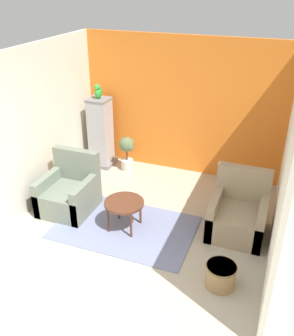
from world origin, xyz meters
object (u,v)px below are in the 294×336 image
object	(u,v)px
coffee_table	(124,205)
potted_plant	(127,150)
wicker_basket	(221,275)
armchair_left	(69,193)
armchair_right	(238,215)
birdcage	(101,133)
parrot	(98,92)

from	to	relation	value
coffee_table	potted_plant	size ratio (longest dim) A/B	0.87
potted_plant	wicker_basket	bearing A→B (deg)	-46.46
armchair_left	armchair_right	xyz separation A→B (m)	(2.70, 0.35, 0.00)
birdcage	armchair_right	bearing A→B (deg)	-24.15
birdcage	potted_plant	xyz separation A→B (m)	(0.58, -0.04, -0.26)
armchair_right	wicker_basket	bearing A→B (deg)	-90.77
coffee_table	potted_plant	world-z (taller)	potted_plant
armchair_left	birdcage	bearing A→B (deg)	98.75
armchair_left	birdcage	size ratio (longest dim) A/B	0.69
birdcage	armchair_left	bearing A→B (deg)	-81.25
armchair_left	birdcage	xyz separation A→B (m)	(-0.26, 1.68, 0.38)
coffee_table	birdcage	xyz separation A→B (m)	(-1.33, 1.85, 0.26)
potted_plant	armchair_right	bearing A→B (deg)	-28.32
armchair_left	armchair_right	bearing A→B (deg)	7.45
coffee_table	wicker_basket	bearing A→B (deg)	-22.85
armchair_left	potted_plant	world-z (taller)	armchair_left
potted_plant	wicker_basket	size ratio (longest dim) A/B	1.79
armchair_left	potted_plant	bearing A→B (deg)	78.94
potted_plant	birdcage	bearing A→B (deg)	175.65
armchair_right	potted_plant	distance (m)	2.70
armchair_right	birdcage	size ratio (longest dim) A/B	0.69
parrot	potted_plant	bearing A→B (deg)	-4.59
armchair_right	wicker_basket	xyz separation A→B (m)	(-0.02, -1.20, -0.13)
coffee_table	wicker_basket	world-z (taller)	coffee_table
birdcage	parrot	size ratio (longest dim) A/B	4.92
coffee_table	armchair_left	bearing A→B (deg)	170.91
armchair_right	parrot	bearing A→B (deg)	155.81
coffee_table	parrot	size ratio (longest dim) A/B	2.13
birdcage	parrot	distance (m)	0.85
armchair_left	wicker_basket	bearing A→B (deg)	-17.61
coffee_table	armchair_left	size ratio (longest dim) A/B	0.63
parrot	birdcage	bearing A→B (deg)	-90.00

